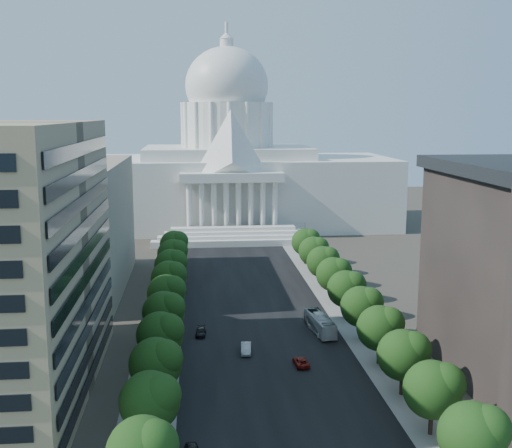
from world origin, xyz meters
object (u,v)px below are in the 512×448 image
object	(u,v)px
car_red	(301,362)
car_silver	(246,348)
city_bus	(320,323)
car_dark_b	(201,332)

from	to	relation	value
car_red	car_silver	bearing A→B (deg)	-41.11
car_red	city_bus	xyz separation A→B (m)	(6.29, 15.99, 1.05)
car_red	city_bus	distance (m)	17.22
car_dark_b	city_bus	distance (m)	22.66
car_dark_b	city_bus	size ratio (longest dim) A/B	0.37
car_silver	city_bus	xyz separation A→B (m)	(14.89, 9.42, 0.89)
car_red	city_bus	world-z (taller)	city_bus
car_red	car_dark_b	bearing A→B (deg)	-48.44
car_silver	city_bus	size ratio (longest dim) A/B	0.41
city_bus	car_red	bearing A→B (deg)	-117.99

